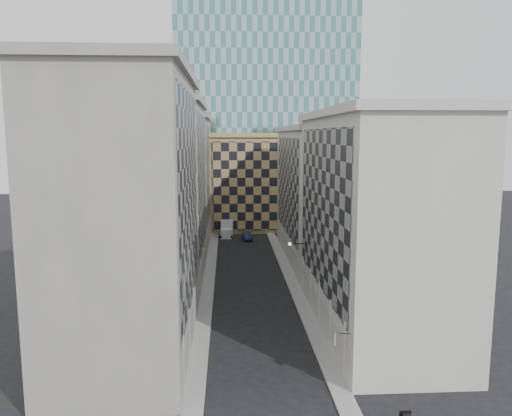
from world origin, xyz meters
name	(u,v)px	position (x,y,z in m)	size (l,w,h in m)	color
ground	(271,413)	(0.00, 0.00, 0.00)	(260.00, 260.00, 0.00)	black
sidewalk_west	(209,282)	(-5.25, 30.00, 0.07)	(1.50, 100.00, 0.15)	gray
sidewalk_east	(292,281)	(5.25, 30.00, 0.07)	(1.50, 100.00, 0.15)	gray
bldg_left_a	(131,214)	(-10.88, 11.00, 11.82)	(10.80, 22.80, 23.70)	gray
bldg_left_b	(164,191)	(-10.88, 33.00, 11.32)	(10.80, 22.80, 22.70)	#9C9891
bldg_left_c	(180,180)	(-10.88, 55.00, 10.83)	(10.80, 22.80, 21.70)	gray
bldg_right_a	(372,221)	(10.88, 15.00, 10.32)	(10.80, 26.80, 20.70)	beige
bldg_right_b	(320,193)	(10.89, 42.00, 9.85)	(10.80, 28.80, 19.70)	beige
tan_block	(252,181)	(2.00, 67.90, 9.44)	(16.80, 14.80, 18.80)	tan
church_tower	(239,96)	(0.00, 82.00, 26.95)	(7.20, 7.20, 51.50)	#2A2521
flagpoles_left	(187,274)	(-5.90, 6.00, 8.00)	(0.10, 6.33, 2.33)	gray
bracket_lamp	(291,244)	(4.38, 24.00, 6.20)	(1.98, 0.36, 0.36)	black
box_truck	(227,229)	(-2.96, 59.27, 1.25)	(2.37, 5.34, 2.88)	silver
dark_car	(247,236)	(0.55, 55.51, 0.66)	(1.40, 4.01, 1.32)	#0F1739
shop_sign	(336,339)	(4.96, 3.00, 3.84)	(1.22, 0.69, 0.79)	black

